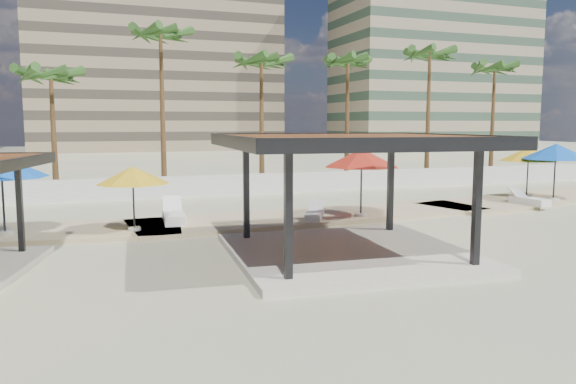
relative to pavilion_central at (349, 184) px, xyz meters
The scene contains 20 objects.
ground 2.24m from the pavilion_central, 118.38° to the right, with size 200.00×200.00×0.00m, color #CDBC87.
promenade 8.12m from the pavilion_central, 75.56° to the left, with size 44.45×7.97×0.24m.
boundary_wall 15.99m from the pavilion_central, 90.18° to the left, with size 56.00×0.30×1.20m, color silver.
building_mid 78.93m from the pavilion_central, 87.10° to the left, with size 38.00×16.00×30.40m.
building_east 82.88m from the pavilion_central, 53.96° to the left, with size 32.00×15.00×36.40m.
pavilion_central is the anchor object (origin of this frame).
umbrella_b 8.22m from the pavilion_central, 136.02° to the left, with size 2.82×2.82×2.36m.
umbrella_c 6.65m from the pavilion_central, 59.33° to the left, with size 3.49×3.49×2.88m.
umbrella_d 16.34m from the pavilion_central, 24.24° to the left, with size 3.36×3.36×2.92m.
umbrella_e 16.84m from the pavilion_central, 29.51° to the left, with size 3.60×3.60×2.68m.
umbrella_f 12.11m from the pavilion_central, 148.10° to the left, with size 3.51×3.51×2.80m.
lounger_a 8.47m from the pavilion_central, 121.14° to the left, with size 0.99×2.48×0.92m.
lounger_b 6.18m from the pavilion_central, 77.46° to the left, with size 1.43×1.95×0.71m.
lounger_c 14.22m from the pavilion_central, 25.56° to the left, with size 0.88×2.17×0.80m.
palm_c 20.59m from the pavilion_central, 116.68° to the left, with size 3.00×3.00×7.53m.
palm_d 20.20m from the pavilion_central, 99.21° to the left, with size 3.00×3.00×10.15m.
palm_e 19.31m from the pavilion_central, 80.85° to the left, with size 3.00×3.00×8.73m.
palm_f 21.30m from the pavilion_central, 64.19° to the left, with size 3.00×3.00×8.97m.
palm_g 24.30m from the pavilion_central, 50.46° to the left, with size 3.00×3.00×9.65m.
palm_h 28.64m from the pavilion_central, 41.76° to the left, with size 3.00×3.00×8.96m.
Camera 1 is at (-7.53, -15.20, 4.04)m, focal length 35.00 mm.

